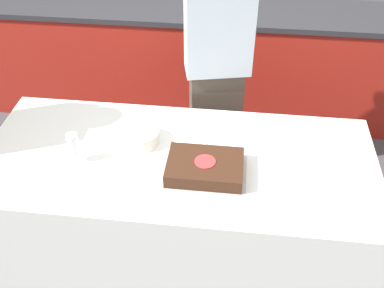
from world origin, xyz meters
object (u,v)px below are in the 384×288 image
at_px(cake, 205,167).
at_px(plate_stack, 140,137).
at_px(wine_glass, 73,144).
at_px(person_cutting_cake, 217,73).

xyz_separation_m(cake, plate_stack, (-0.37, 0.20, 0.00)).
distance_m(cake, plate_stack, 0.42).
bearing_deg(wine_glass, plate_stack, 32.79).
bearing_deg(wine_glass, person_cutting_cake, 48.70).
distance_m(plate_stack, wine_glass, 0.36).
relative_size(cake, plate_stack, 2.03).
bearing_deg(plate_stack, cake, -28.59).
distance_m(wine_glass, person_cutting_cake, 1.01).
distance_m(plate_stack, person_cutting_cake, 0.68).
relative_size(wine_glass, person_cutting_cake, 0.10).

